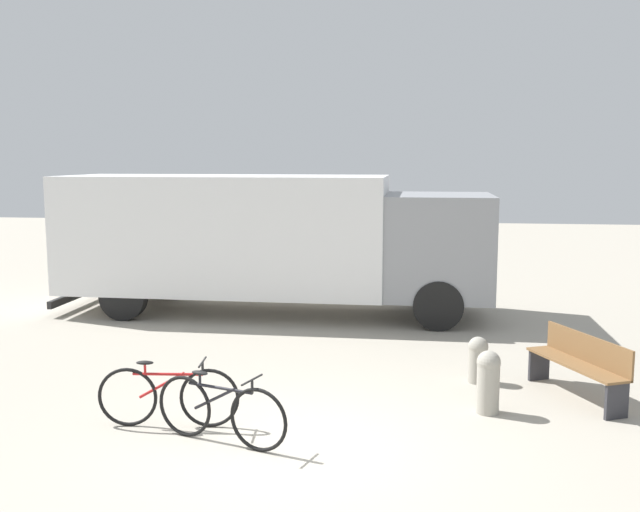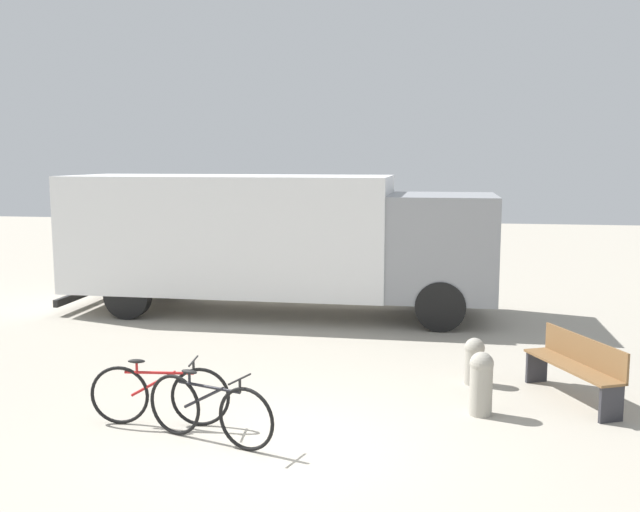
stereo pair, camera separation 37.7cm
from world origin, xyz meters
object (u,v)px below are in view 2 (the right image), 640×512
(bicycle_near, at_px, (160,394))
(bollard_far_bench, at_px, (474,359))
(delivery_truck, at_px, (272,236))
(park_bench, at_px, (576,365))
(bollard_near_bench, at_px, (481,381))
(bicycle_middle, at_px, (209,410))

(bicycle_near, distance_m, bollard_far_bench, 4.62)
(delivery_truck, xyz_separation_m, bicycle_near, (0.12, -6.74, -1.27))
(bollard_far_bench, bearing_deg, park_bench, -20.60)
(delivery_truck, xyz_separation_m, bollard_near_bench, (4.13, -5.71, -1.21))
(bicycle_near, height_order, bicycle_middle, same)
(bollard_near_bench, height_order, bollard_far_bench, bollard_near_bench)
(delivery_truck, bearing_deg, bollard_near_bench, -53.82)
(bicycle_near, height_order, bollard_near_bench, bicycle_near)
(delivery_truck, relative_size, park_bench, 5.09)
(bicycle_near, xyz_separation_m, bollard_near_bench, (4.01, 1.03, 0.06))
(bicycle_near, bearing_deg, delivery_truck, 85.28)
(delivery_truck, bearing_deg, bicycle_near, -88.65)
(park_bench, bearing_deg, bicycle_near, 84.17)
(bicycle_near, bearing_deg, bollard_near_bench, 8.69)
(delivery_truck, distance_m, bicycle_near, 6.86)
(park_bench, bearing_deg, bollard_far_bench, 44.65)
(park_bench, bearing_deg, bollard_near_bench, 96.22)
(bicycle_middle, xyz_separation_m, bollard_far_bench, (3.19, 2.77, -0.02))
(delivery_truck, xyz_separation_m, bicycle_middle, (0.91, -7.18, -1.27))
(park_bench, distance_m, bicycle_near, 5.64)
(bollard_near_bench, distance_m, bollard_far_bench, 1.31)
(park_bench, height_order, bollard_far_bench, park_bench)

